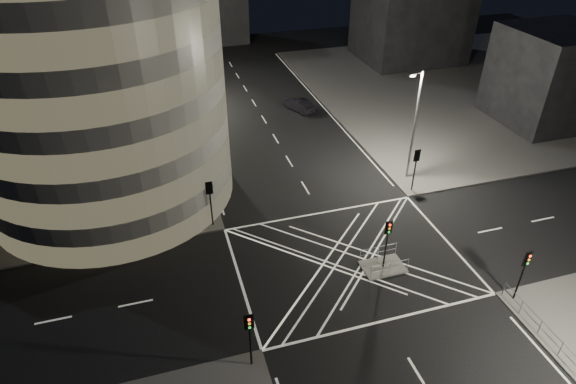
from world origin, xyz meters
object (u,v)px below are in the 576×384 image
object	(u,v)px
traffic_signal_fl	(210,196)
street_lamp_right_far	(414,123)
street_lamp_left_far	(170,66)
traffic_signal_nl	(249,331)
street_lamp_left_near	(189,136)
traffic_signal_nr	(525,267)
central_island	(383,267)
sedan	(299,105)
traffic_signal_island	(387,235)
traffic_signal_fr	(416,163)

from	to	relation	value
traffic_signal_fl	street_lamp_right_far	xyz separation A→B (m)	(18.24, 2.20, 2.63)
street_lamp_left_far	street_lamp_right_far	distance (m)	28.23
traffic_signal_nl	street_lamp_left_near	xyz separation A→B (m)	(-0.64, 18.80, 2.63)
traffic_signal_nr	central_island	bearing A→B (deg)	142.07
central_island	traffic_signal_nr	size ratio (longest dim) A/B	0.75
sedan	traffic_signal_nr	bearing A→B (deg)	73.01
central_island	traffic_signal_island	bearing A→B (deg)	0.00
traffic_signal_nl	sedan	xyz separation A→B (m)	(13.39, 33.05, -2.21)
traffic_signal_fl	street_lamp_right_far	distance (m)	18.55
traffic_signal_fl	traffic_signal_nl	distance (m)	13.60
central_island	street_lamp_left_near	bearing A→B (deg)	130.27
central_island	street_lamp_right_far	bearing A→B (deg)	54.70
traffic_signal_nl	traffic_signal_nr	bearing A→B (deg)	0.00
traffic_signal_nl	street_lamp_left_near	distance (m)	18.99
central_island	street_lamp_right_far	world-z (taller)	street_lamp_right_far
traffic_signal_fl	central_island	bearing A→B (deg)	-37.54
traffic_signal_fr	street_lamp_right_far	size ratio (longest dim) A/B	0.40
traffic_signal_nr	street_lamp_left_far	distance (m)	41.15
central_island	traffic_signal_island	distance (m)	2.84
traffic_signal_fl	traffic_signal_nr	world-z (taller)	same
central_island	traffic_signal_nr	world-z (taller)	traffic_signal_nr
central_island	traffic_signal_fr	world-z (taller)	traffic_signal_fr
traffic_signal_nr	sedan	size ratio (longest dim) A/B	0.93
traffic_signal_fl	traffic_signal_fr	bearing A→B (deg)	0.00
traffic_signal_island	street_lamp_right_far	bearing A→B (deg)	54.70
street_lamp_left_far	traffic_signal_nl	bearing A→B (deg)	-89.01
street_lamp_left_far	sedan	size ratio (longest dim) A/B	2.32
street_lamp_left_near	traffic_signal_island	bearing A→B (deg)	-49.73
central_island	traffic_signal_nl	bearing A→B (deg)	-153.86
street_lamp_left_far	central_island	bearing A→B (deg)	-70.05
central_island	traffic_signal_nl	xyz separation A→B (m)	(-10.80, -5.30, 2.84)
central_island	sedan	bearing A→B (deg)	84.66
traffic_signal_nl	traffic_signal_fr	bearing A→B (deg)	37.69
traffic_signal_nr	street_lamp_right_far	xyz separation A→B (m)	(0.64, 15.80, 2.63)
traffic_signal_island	street_lamp_left_near	world-z (taller)	street_lamp_left_near
central_island	traffic_signal_nr	distance (m)	9.08
traffic_signal_nr	street_lamp_left_near	world-z (taller)	street_lamp_left_near
traffic_signal_fr	sedan	xyz separation A→B (m)	(-4.21, 19.45, -2.21)
central_island	traffic_signal_fl	size ratio (longest dim) A/B	0.75
sedan	traffic_signal_fr	bearing A→B (deg)	77.96
traffic_signal_fr	traffic_signal_island	size ratio (longest dim) A/B	1.00
traffic_signal_island	sedan	world-z (taller)	traffic_signal_island
traffic_signal_island	sedan	distance (m)	27.96
street_lamp_left_near	sedan	world-z (taller)	street_lamp_left_near
traffic_signal_island	street_lamp_left_near	bearing A→B (deg)	130.27
traffic_signal_island	street_lamp_left_near	size ratio (longest dim) A/B	0.40
traffic_signal_nr	street_lamp_right_far	distance (m)	16.03
street_lamp_left_far	sedan	xyz separation A→B (m)	(14.03, -3.75, -4.83)
traffic_signal_nl	traffic_signal_island	xyz separation A→B (m)	(10.80, 5.30, 0.00)
traffic_signal_fr	street_lamp_left_near	xyz separation A→B (m)	(-18.24, 5.20, 2.63)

